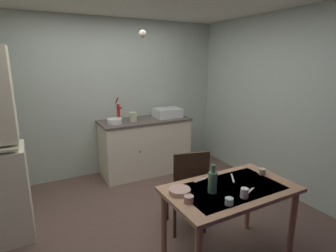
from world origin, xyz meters
TOP-DOWN VIEW (x-y plane):
  - ground_plane at (0.00, 0.00)m, footprint 5.07×5.07m
  - wall_back at (0.00, 1.76)m, footprint 4.17×0.10m
  - wall_right at (2.08, 0.00)m, footprint 0.10×3.52m
  - counter_cabinet at (0.56, 1.39)m, footprint 1.47×0.64m
  - sink_basin at (0.99, 1.39)m, footprint 0.44×0.34m
  - hand_pump at (0.14, 1.43)m, footprint 0.05×0.27m
  - mixing_bowl_counter at (0.04, 1.34)m, footprint 0.23×0.23m
  - stoneware_crock at (0.36, 1.36)m, footprint 0.12×0.12m
  - dining_table at (0.43, -0.90)m, footprint 1.19×0.69m
  - chair_far_side at (0.33, -0.33)m, footprint 0.48×0.48m
  - serving_bowl_wide at (-0.03, -0.77)m, footprint 0.19×0.19m
  - teacup_cream at (0.41, -1.09)m, footprint 0.07×0.07m
  - mug_dark at (0.22, -1.12)m, footprint 0.07×0.07m
  - mug_tall at (-0.04, -0.94)m, footprint 0.08×0.08m
  - teacup_mint at (0.90, -0.82)m, footprint 0.07×0.07m
  - glass_bottle at (0.23, -0.89)m, footprint 0.08×0.08m
  - table_knife at (0.57, -0.76)m, footprint 0.12×0.17m
  - teaspoon_near_bowl at (0.27, -0.65)m, footprint 0.15×0.04m
  - teaspoon_by_cup at (0.53, -1.03)m, footprint 0.14×0.07m
  - pendant_bulb at (0.06, 0.17)m, footprint 0.08×0.08m

SIDE VIEW (x-z plane):
  - ground_plane at x=0.00m, z-range 0.00..0.00m
  - counter_cabinet at x=0.56m, z-range 0.00..0.91m
  - chair_far_side at x=0.33m, z-range 0.03..0.98m
  - dining_table at x=0.43m, z-range 0.27..1.02m
  - table_knife at x=0.57m, z-range 0.75..0.76m
  - teaspoon_near_bowl at x=0.27m, z-range 0.75..0.76m
  - teaspoon_by_cup at x=0.53m, z-range 0.75..0.76m
  - serving_bowl_wide at x=-0.03m, z-range 0.75..0.79m
  - mug_dark at x=0.22m, z-range 0.75..0.81m
  - teacup_mint at x=0.90m, z-range 0.75..0.81m
  - mug_tall at x=-0.04m, z-range 0.75..0.81m
  - teacup_cream at x=0.41m, z-range 0.75..0.83m
  - glass_bottle at x=0.23m, z-range 0.72..0.98m
  - mixing_bowl_counter at x=0.04m, z-range 0.91..0.99m
  - stoneware_crock at x=0.36m, z-range 0.91..1.06m
  - sink_basin at x=0.99m, z-range 0.91..1.06m
  - hand_pump at x=0.14m, z-range 0.89..1.28m
  - wall_back at x=0.00m, z-range 0.00..2.51m
  - wall_right at x=2.08m, z-range 0.00..2.51m
  - pendant_bulb at x=0.06m, z-range 2.09..2.17m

